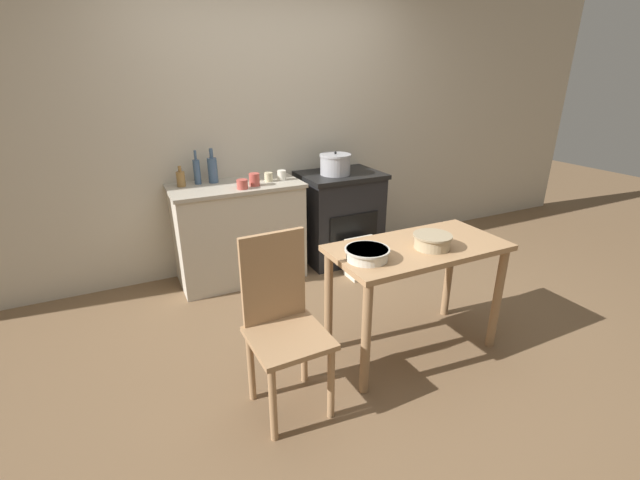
# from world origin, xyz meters

# --- Properties ---
(ground_plane) EXTENTS (14.00, 14.00, 0.00)m
(ground_plane) POSITION_xyz_m (0.00, 0.00, 0.00)
(ground_plane) COLOR brown
(wall_back) EXTENTS (8.00, 0.07, 2.55)m
(wall_back) POSITION_xyz_m (0.00, 1.58, 1.27)
(wall_back) COLOR beige
(wall_back) RESTS_ON ground_plane
(counter_cabinet) EXTENTS (1.10, 0.56, 0.87)m
(counter_cabinet) POSITION_xyz_m (-0.41, 1.29, 0.44)
(counter_cabinet) COLOR beige
(counter_cabinet) RESTS_ON ground_plane
(stove) EXTENTS (0.76, 0.59, 0.87)m
(stove) POSITION_xyz_m (0.59, 1.27, 0.43)
(stove) COLOR black
(stove) RESTS_ON ground_plane
(work_table) EXTENTS (1.11, 0.55, 0.75)m
(work_table) POSITION_xyz_m (0.30, -0.27, 0.63)
(work_table) COLOR #A87F56
(work_table) RESTS_ON ground_plane
(chair) EXTENTS (0.41, 0.41, 0.99)m
(chair) POSITION_xyz_m (-0.65, -0.34, 0.52)
(chair) COLOR #A87F56
(chair) RESTS_ON ground_plane
(flour_sack) EXTENTS (0.29, 0.20, 0.35)m
(flour_sack) POSITION_xyz_m (0.59, 0.81, 0.17)
(flour_sack) COLOR beige
(flour_sack) RESTS_ON ground_plane
(stock_pot) EXTENTS (0.29, 0.29, 0.21)m
(stock_pot) POSITION_xyz_m (0.52, 1.24, 0.96)
(stock_pot) COLOR #A8A8AD
(stock_pot) RESTS_ON stove
(mixing_bowl_large) EXTENTS (0.26, 0.26, 0.07)m
(mixing_bowl_large) POSITION_xyz_m (-0.10, -0.30, 0.79)
(mixing_bowl_large) COLOR silver
(mixing_bowl_large) RESTS_ON work_table
(mixing_bowl_small) EXTENTS (0.24, 0.24, 0.09)m
(mixing_bowl_small) POSITION_xyz_m (0.34, -0.33, 0.80)
(mixing_bowl_small) COLOR tan
(mixing_bowl_small) RESTS_ON work_table
(bottle_far_left) EXTENTS (0.06, 0.06, 0.28)m
(bottle_far_left) POSITION_xyz_m (-0.69, 1.43, 0.98)
(bottle_far_left) COLOR #3D5675
(bottle_far_left) RESTS_ON counter_cabinet
(bottle_left) EXTENTS (0.07, 0.07, 0.17)m
(bottle_left) POSITION_xyz_m (-0.83, 1.41, 0.93)
(bottle_left) COLOR olive
(bottle_left) RESTS_ON counter_cabinet
(bottle_mid_left) EXTENTS (0.08, 0.08, 0.29)m
(bottle_mid_left) POSITION_xyz_m (-0.56, 1.42, 0.98)
(bottle_mid_left) COLOR #3D5675
(bottle_mid_left) RESTS_ON counter_cabinet
(cup_center_left) EXTENTS (0.09, 0.09, 0.08)m
(cup_center_left) POSITION_xyz_m (-0.40, 1.11, 0.91)
(cup_center_left) COLOR #B74C42
(cup_center_left) RESTS_ON counter_cabinet
(cup_center) EXTENTS (0.07, 0.07, 0.08)m
(cup_center) POSITION_xyz_m (-0.13, 1.25, 0.91)
(cup_center) COLOR beige
(cup_center) RESTS_ON counter_cabinet
(cup_center_right) EXTENTS (0.09, 0.09, 0.10)m
(cup_center_right) POSITION_xyz_m (-0.28, 1.17, 0.92)
(cup_center_right) COLOR #B74C42
(cup_center_right) RESTS_ON counter_cabinet
(cup_mid_right) EXTENTS (0.07, 0.07, 0.09)m
(cup_mid_right) POSITION_xyz_m (-0.01, 1.25, 0.91)
(cup_mid_right) COLOR silver
(cup_mid_right) RESTS_ON counter_cabinet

